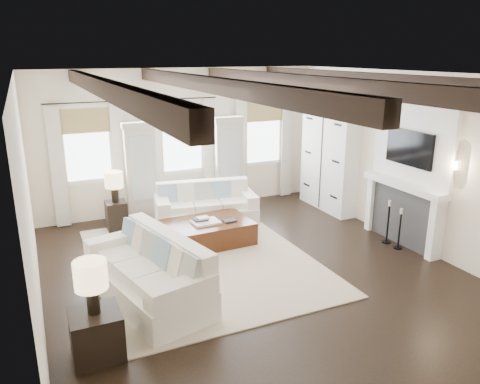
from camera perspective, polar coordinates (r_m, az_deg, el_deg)
name	(u,v)px	position (r m, az deg, el deg)	size (l,w,h in m)	color
ground	(254,273)	(7.87, 1.74, -9.85)	(7.50, 7.50, 0.00)	black
room_shell	(271,148)	(8.34, 3.74, 5.40)	(6.54, 7.54, 3.22)	white
area_rug	(202,260)	(8.34, -4.66, -8.23)	(3.60, 4.57, 0.02)	#BCAB92
sofa_back	(206,208)	(9.92, -4.23, -1.93)	(2.21, 1.28, 0.89)	white
sofa_left	(151,274)	(7.05, -10.78, -9.83)	(1.54, 2.46, 0.98)	white
ottoman	(206,233)	(8.94, -4.22, -4.99)	(1.69, 1.06, 0.44)	black
tray	(206,222)	(8.79, -4.21, -3.68)	(0.50, 0.38, 0.04)	white
book_lower	(200,219)	(8.83, -4.87, -3.32)	(0.26, 0.20, 0.04)	#262628
book_upper	(203,218)	(8.80, -4.55, -3.15)	(0.22, 0.17, 0.03)	beige
book_loose	(230,221)	(8.86, -1.28, -3.51)	(0.24, 0.18, 0.03)	#262628
side_table_front	(97,334)	(6.05, -17.09, -16.26)	(0.58, 0.58, 0.58)	black
lamp_front	(91,278)	(5.70, -17.72, -9.97)	(0.38, 0.38, 0.66)	black
side_table_back	(117,216)	(9.90, -14.80, -2.84)	(0.40, 0.40, 0.61)	black
lamp_back	(114,182)	(9.69, -15.12, 1.23)	(0.36, 0.36, 0.63)	black
candlestick_near	(399,232)	(9.17, 18.85, -4.64)	(0.16, 0.16, 0.78)	black
candlestick_far	(388,225)	(9.37, 17.57, -3.88)	(0.17, 0.17, 0.85)	black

